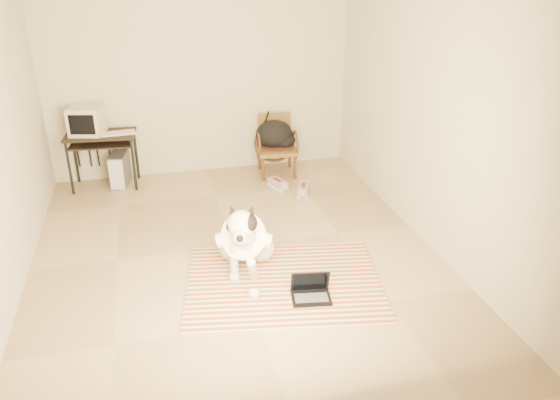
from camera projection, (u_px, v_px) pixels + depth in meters
name	position (u px, v px, depth m)	size (l,w,h in m)	color
floor	(233.00, 246.00, 5.73)	(4.50, 4.50, 0.00)	tan
wall_back	(200.00, 73.00, 7.13)	(4.50, 4.50, 0.00)	beige
wall_front	(289.00, 231.00, 3.18)	(4.50, 4.50, 0.00)	beige
wall_right	(420.00, 108.00, 5.60)	(4.50, 4.50, 0.00)	beige
rug	(284.00, 283.00, 5.08)	(2.00, 1.66, 0.02)	#C03F1C
dog	(245.00, 240.00, 5.18)	(0.59, 1.14, 0.83)	silver
laptop	(311.00, 291.00, 4.84)	(0.38, 0.30, 0.24)	black
computer_desk	(101.00, 142.00, 6.90)	(0.90, 0.56, 0.71)	black
crt_monitor	(86.00, 120.00, 6.79)	(0.47, 0.45, 0.35)	#C2B298
desk_keyboard	(118.00, 133.00, 6.85)	(0.42, 0.15, 0.03)	#C2B298
pc_tower	(120.00, 169.00, 7.15)	(0.27, 0.48, 0.43)	#474749
rattan_chair	(276.00, 145.00, 7.43)	(0.57, 0.55, 0.79)	brown
backpack	(276.00, 135.00, 7.38)	(0.54, 0.42, 0.37)	black
sneaker_left	(278.00, 184.00, 7.09)	(0.23, 0.34, 0.11)	silver
sneaker_right	(303.00, 190.00, 6.93)	(0.23, 0.34, 0.11)	silver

